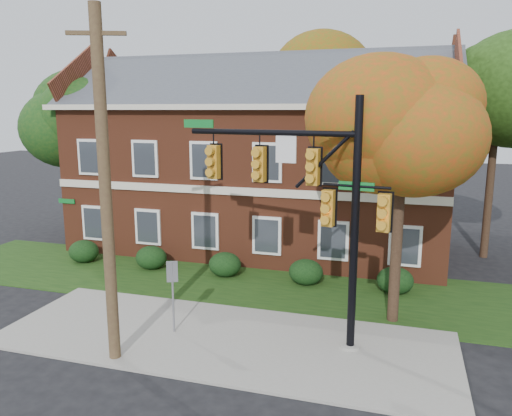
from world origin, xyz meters
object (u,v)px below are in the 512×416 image
(traffic_signal, at_px, (311,194))
(hedge_center, at_px, (225,265))
(hedge_right, at_px, (306,272))
(hedge_left, at_px, (151,258))
(tree_right_rear, at_px, (508,84))
(hedge_far_right, at_px, (395,280))
(apartment_building, at_px, (260,150))
(utility_pole, at_px, (105,190))
(sign_post, at_px, (173,285))
(tree_left_rear, at_px, (80,116))
(tree_near_right, at_px, (411,121))
(tree_far_rear, at_px, (315,80))
(hedge_far_left, at_px, (84,251))

(traffic_signal, bearing_deg, hedge_center, 140.59)
(hedge_center, bearing_deg, hedge_right, 0.00)
(hedge_left, bearing_deg, tree_right_rear, 22.42)
(hedge_far_right, bearing_deg, hedge_center, 180.00)
(apartment_building, distance_m, utility_pole, 12.96)
(hedge_left, height_order, hedge_far_right, same)
(hedge_right, xyz_separation_m, sign_post, (-3.12, -5.70, 1.11))
(hedge_left, relative_size, sign_post, 0.58)
(hedge_far_right, distance_m, tree_left_rear, 18.30)
(tree_near_right, height_order, sign_post, tree_near_right)
(hedge_left, relative_size, traffic_signal, 0.19)
(apartment_building, distance_m, tree_right_rear, 11.77)
(hedge_right, xyz_separation_m, tree_far_rear, (-2.16, 13.09, 8.32))
(hedge_far_left, bearing_deg, sign_post, -37.69)
(hedge_right, bearing_deg, tree_right_rear, 38.02)
(tree_near_right, bearing_deg, hedge_center, 158.58)
(tree_far_rear, bearing_deg, tree_left_rear, -141.03)
(hedge_far_left, relative_size, hedge_right, 1.00)
(hedge_far_left, xyz_separation_m, tree_left_rear, (-2.73, 4.14, 6.16))
(hedge_left, bearing_deg, tree_near_right, -14.81)
(tree_far_rear, xyz_separation_m, sign_post, (-0.97, -18.79, -7.21))
(apartment_building, relative_size, tree_near_right, 2.19)
(hedge_far_left, relative_size, hedge_left, 1.00)
(hedge_far_left, relative_size, sign_post, 0.58)
(tree_far_rear, height_order, traffic_signal, tree_far_rear)
(hedge_left, relative_size, tree_right_rear, 0.13)
(hedge_center, distance_m, hedge_right, 3.50)
(apartment_building, height_order, traffic_signal, apartment_building)
(hedge_left, bearing_deg, hedge_center, 0.00)
(tree_right_rear, distance_m, traffic_signal, 13.49)
(hedge_right, xyz_separation_m, traffic_signal, (1.05, -5.01, 4.06))
(hedge_right, distance_m, hedge_far_right, 3.50)
(hedge_far_right, bearing_deg, tree_right_rear, 54.77)
(tree_far_rear, bearing_deg, traffic_signal, -79.96)
(hedge_left, bearing_deg, traffic_signal, -31.89)
(tree_left_rear, distance_m, tree_right_rear, 21.19)
(hedge_right, height_order, tree_near_right, tree_near_right)
(traffic_signal, height_order, sign_post, traffic_signal)
(tree_right_rear, xyz_separation_m, utility_pole, (-11.81, -13.81, -3.23))
(hedge_left, bearing_deg, utility_pole, -68.71)
(hedge_far_right, relative_size, traffic_signal, 0.19)
(hedge_right, height_order, tree_right_rear, tree_right_rear)
(hedge_right, height_order, utility_pole, utility_pole)
(hedge_far_right, relative_size, tree_near_right, 0.16)
(apartment_building, height_order, hedge_left, apartment_building)
(hedge_far_left, height_order, hedge_center, same)
(tree_near_right, bearing_deg, utility_pole, -147.79)
(hedge_far_right, height_order, traffic_signal, traffic_signal)
(tree_right_rear, bearing_deg, traffic_signal, -121.33)
(tree_left_rear, xyz_separation_m, tree_right_rear, (21.05, 1.97, 1.44))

